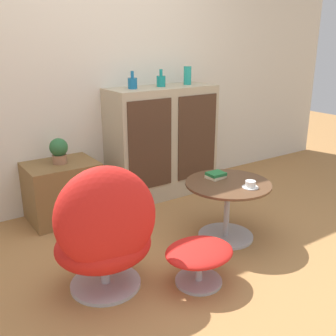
% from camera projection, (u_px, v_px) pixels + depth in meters
% --- Properties ---
extents(ground_plane, '(12.00, 12.00, 0.00)m').
position_uv_depth(ground_plane, '(202.00, 271.00, 2.70)').
color(ground_plane, '#A87542').
extents(wall_back, '(6.40, 0.06, 2.60)m').
position_uv_depth(wall_back, '(94.00, 64.00, 3.56)').
color(wall_back, silver).
rests_on(wall_back, ground_plane).
extents(sideboard, '(1.08, 0.44, 1.08)m').
position_uv_depth(sideboard, '(162.00, 142.00, 3.91)').
color(sideboard, tan).
rests_on(sideboard, ground_plane).
extents(tv_console, '(0.59, 0.46, 0.51)m').
position_uv_depth(tv_console, '(63.00, 191.00, 3.43)').
color(tv_console, brown).
rests_on(tv_console, ground_plane).
extents(egg_chair, '(0.71, 0.67, 0.85)m').
position_uv_depth(egg_chair, '(105.00, 233.00, 2.37)').
color(egg_chair, '#B7B7BC').
rests_on(egg_chair, ground_plane).
extents(ottoman, '(0.46, 0.39, 0.27)m').
position_uv_depth(ottoman, '(199.00, 255.00, 2.51)').
color(ottoman, '#B7B7BC').
rests_on(ottoman, ground_plane).
extents(coffee_table, '(0.66, 0.66, 0.47)m').
position_uv_depth(coffee_table, '(227.00, 202.00, 3.07)').
color(coffee_table, '#B7B7BC').
rests_on(coffee_table, ground_plane).
extents(vase_leftmost, '(0.08, 0.08, 0.16)m').
position_uv_depth(vase_leftmost, '(132.00, 83.00, 3.55)').
color(vase_leftmost, '#196699').
rests_on(vase_leftmost, sideboard).
extents(vase_inner_left, '(0.09, 0.09, 0.16)m').
position_uv_depth(vase_inner_left, '(161.00, 81.00, 3.72)').
color(vase_inner_left, teal).
rests_on(vase_inner_left, sideboard).
extents(vase_inner_right, '(0.08, 0.08, 0.18)m').
position_uv_depth(vase_inner_right, '(187.00, 76.00, 3.88)').
color(vase_inner_right, teal).
rests_on(vase_inner_right, sideboard).
extents(potted_plant, '(0.15, 0.15, 0.22)m').
position_uv_depth(potted_plant, '(59.00, 150.00, 3.31)').
color(potted_plant, '#996B4C').
rests_on(potted_plant, tv_console).
extents(teacup, '(0.12, 0.12, 0.05)m').
position_uv_depth(teacup, '(250.00, 185.00, 2.91)').
color(teacup, white).
rests_on(teacup, coffee_table).
extents(book_stack, '(0.15, 0.13, 0.05)m').
position_uv_depth(book_stack, '(216.00, 175.00, 3.11)').
color(book_stack, beige).
rests_on(book_stack, coffee_table).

